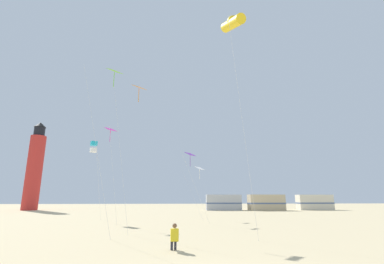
{
  "coord_description": "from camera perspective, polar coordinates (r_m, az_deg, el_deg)",
  "views": [
    {
      "loc": [
        -1.56,
        -6.86,
        2.26
      ],
      "look_at": [
        -0.25,
        9.88,
        6.3
      ],
      "focal_mm": 25.57,
      "sensor_mm": 36.0,
      "label": 1
    }
  ],
  "objects": [
    {
      "name": "kite_flyer_standing",
      "position": [
        12.81,
        -3.71,
        -20.88
      ],
      "size": [
        0.36,
        0.53,
        1.16
      ],
      "rotation": [
        0.0,
        0.0,
        3.23
      ],
      "color": "yellow",
      "rests_on": "ground"
    },
    {
      "name": "kite_diamond_orange",
      "position": [
        21.69,
        -11.26,
        8.04
      ],
      "size": [
        2.52,
        2.52,
        10.82
      ],
      "color": "silver",
      "rests_on": "ground"
    },
    {
      "name": "kite_diamond_violet",
      "position": [
        26.67,
        -0.33,
        -5.1
      ],
      "size": [
        2.65,
        2.3,
        6.6
      ],
      "color": "silver",
      "rests_on": "ground"
    },
    {
      "name": "kite_diamond_magenta",
      "position": [
        26.48,
        -16.6,
        -0.14
      ],
      "size": [
        1.7,
        1.7,
        8.66
      ],
      "color": "silver",
      "rests_on": "ground"
    },
    {
      "name": "kite_diamond_white",
      "position": [
        30.39,
        1.51,
        -7.9
      ],
      "size": [
        2.68,
        2.68,
        5.63
      ],
      "color": "silver",
      "rests_on": "ground"
    },
    {
      "name": "kite_tube_gold",
      "position": [
        19.81,
        8.5,
        21.59
      ],
      "size": [
        1.46,
        2.59,
        14.32
      ],
      "color": "silver",
      "rests_on": "ground"
    },
    {
      "name": "kite_diamond_lime",
      "position": [
        20.27,
        -16.14,
        10.96
      ],
      "size": [
        2.73,
        2.48,
        11.19
      ],
      "color": "silver",
      "rests_on": "ground"
    },
    {
      "name": "kite_box_cyan",
      "position": [
        30.47,
        -19.83,
        -2.93
      ],
      "size": [
        1.58,
        1.73,
        8.02
      ],
      "color": "silver",
      "rests_on": "ground"
    },
    {
      "name": "lighthouse_distant",
      "position": [
        60.55,
        -29.99,
        -6.45
      ],
      "size": [
        2.8,
        2.8,
        16.8
      ],
      "color": "red",
      "rests_on": "ground"
    },
    {
      "name": "rv_van_silver",
      "position": [
        52.59,
        6.59,
        -14.39
      ],
      "size": [
        6.57,
        2.73,
        2.8
      ],
      "rotation": [
        0.0,
        0.0,
        -0.06
      ],
      "color": "#B7BABF",
      "rests_on": "ground"
    },
    {
      "name": "rv_van_tan",
      "position": [
        52.86,
        15.23,
        -14.02
      ],
      "size": [
        6.49,
        2.47,
        2.8
      ],
      "rotation": [
        0.0,
        0.0,
        0.02
      ],
      "color": "#C6B28C",
      "rests_on": "ground"
    },
    {
      "name": "rv_van_cream",
      "position": [
        58.33,
        24.18,
        -13.24
      ],
      "size": [
        6.55,
        2.66,
        2.8
      ],
      "rotation": [
        0.0,
        0.0,
        -0.05
      ],
      "color": "beige",
      "rests_on": "ground"
    }
  ]
}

